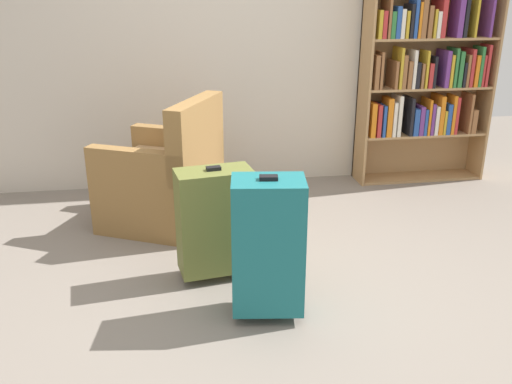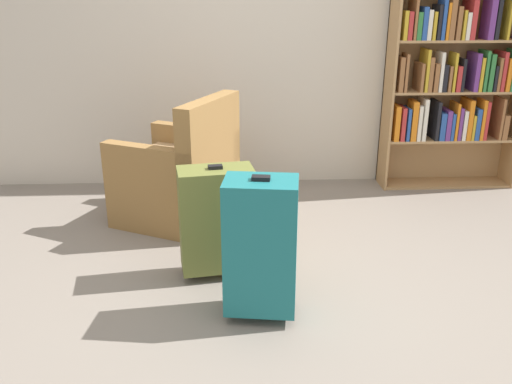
# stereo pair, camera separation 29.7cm
# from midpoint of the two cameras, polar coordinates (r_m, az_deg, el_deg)

# --- Properties ---
(ground_plane) EXTENTS (7.83, 7.83, 0.00)m
(ground_plane) POSITION_cam_midpoint_polar(r_m,az_deg,el_deg) (3.02, 0.29, -11.29)
(ground_plane) COLOR slate
(back_wall) EXTENTS (4.47, 0.10, 2.60)m
(back_wall) POSITION_cam_midpoint_polar(r_m,az_deg,el_deg) (4.57, -3.87, 16.91)
(back_wall) COLOR beige
(back_wall) RESTS_ON ground
(bookshelf) EXTENTS (1.10, 0.28, 1.98)m
(bookshelf) POSITION_cam_midpoint_polar(r_m,az_deg,el_deg) (4.78, 15.64, 13.99)
(bookshelf) COLOR #A87F51
(bookshelf) RESTS_ON ground
(armchair) EXTENTS (0.94, 0.94, 0.90)m
(armchair) POSITION_cam_midpoint_polar(r_m,az_deg,el_deg) (3.92, -11.55, 1.14)
(armchair) COLOR olive
(armchair) RESTS_ON ground
(mug) EXTENTS (0.12, 0.08, 0.10)m
(mug) POSITION_cam_midpoint_polar(r_m,az_deg,el_deg) (4.08, -4.01, -1.68)
(mug) COLOR red
(mug) RESTS_ON ground
(suitcase_teal) EXTENTS (0.39, 0.29, 0.76)m
(suitcase_teal) POSITION_cam_midpoint_polar(r_m,az_deg,el_deg) (2.72, -1.88, -5.66)
(suitcase_teal) COLOR #19666B
(suitcase_teal) RESTS_ON ground
(suitcase_olive) EXTENTS (0.45, 0.28, 0.67)m
(suitcase_olive) POSITION_cam_midpoint_polar(r_m,az_deg,el_deg) (3.12, -7.01, -3.07)
(suitcase_olive) COLOR brown
(suitcase_olive) RESTS_ON ground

